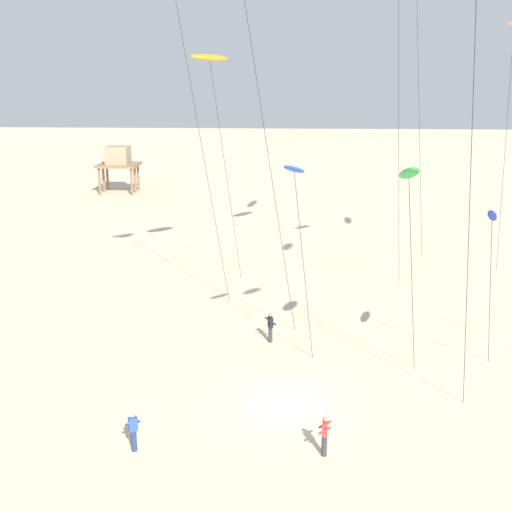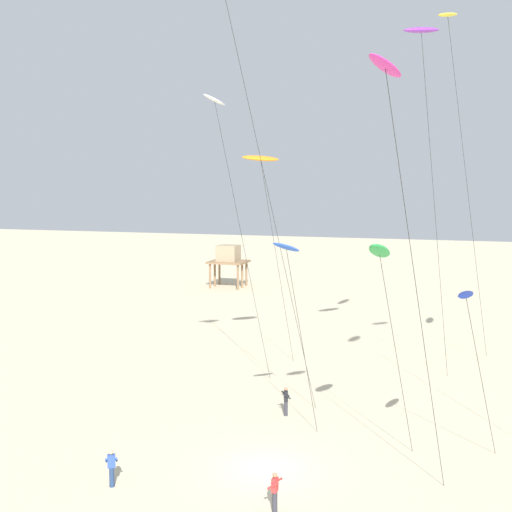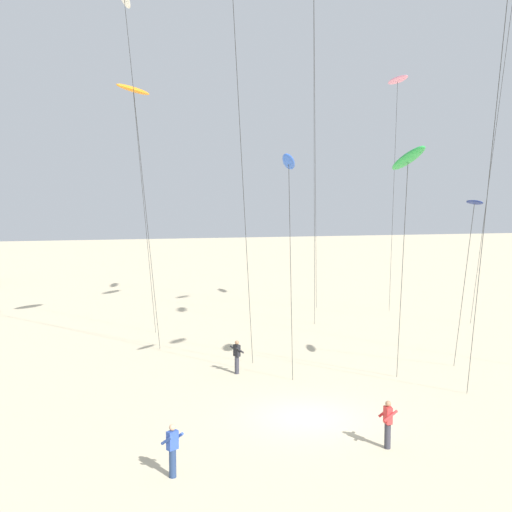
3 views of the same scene
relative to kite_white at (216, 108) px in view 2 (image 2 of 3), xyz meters
name	(u,v)px [view 2 (image 2 of 3)]	position (x,y,z in m)	size (l,w,h in m)	color
ground_plane	(267,469)	(5.84, -8.94, -17.70)	(260.00, 260.00, 0.00)	beige
kite_white	(216,108)	(0.00, 0.00, 0.00)	(2.73, 5.59, 18.56)	white
kite_navy	(467,299)	(14.43, -7.43, -9.46)	(2.21, 4.55, 8.59)	navy
kite_purple	(422,33)	(11.52, 4.32, 4.46)	(3.39, 5.71, 22.75)	purple
kite_yellow	(448,20)	(12.96, 7.75, 5.92)	(4.35, 8.89, 24.38)	yellow
kite_blue	(287,251)	(6.05, -6.24, -7.74)	(1.80, 3.33, 10.53)	blue
kite_orange	(261,160)	(0.99, 5.84, -2.83)	(2.91, 4.59, 15.28)	orange
kite_green	(380,252)	(10.72, -7.95, -7.48)	(2.01, 4.45, 10.86)	green
kite_magenta	(387,76)	(11.42, -13.10, -0.77)	(3.09, 6.06, 17.64)	#D8339E
kite_flyer_nearest	(286,400)	(4.93, -2.04, -16.81)	(0.67, 0.69, 1.67)	#33333D
kite_flyer_middle	(275,491)	(7.29, -12.66, -16.81)	(0.53, 0.56, 1.67)	#33333D
kite_flyer_furthest	(112,467)	(-0.12, -12.69, -16.81)	(0.71, 0.69, 1.67)	navy
stilt_house	(228,257)	(-13.99, 40.20, -13.77)	(4.69, 4.20, 5.45)	#846647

